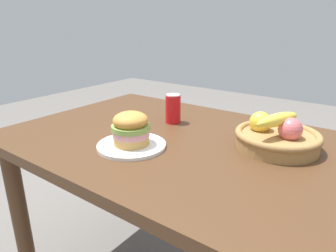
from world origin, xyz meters
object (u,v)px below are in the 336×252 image
object	(u,v)px
plate	(132,145)
soda_can	(173,109)
fruit_basket	(277,136)
sandwich	(131,128)

from	to	relation	value
plate	soda_can	world-z (taller)	soda_can
plate	fruit_basket	distance (m)	0.51
sandwich	fruit_basket	world-z (taller)	fruit_basket
plate	fruit_basket	world-z (taller)	fruit_basket
plate	soda_can	size ratio (longest dim) A/B	1.93
plate	sandwich	bearing A→B (deg)	180.00
plate	fruit_basket	bearing A→B (deg)	35.25
sandwich	soda_can	distance (m)	0.31
sandwich	soda_can	bearing A→B (deg)	97.37
sandwich	plate	bearing A→B (deg)	0.00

